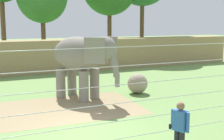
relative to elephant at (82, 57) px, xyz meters
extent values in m
plane|color=#6B8E4C|center=(-1.37, -4.36, -2.06)|extent=(120.00, 120.00, 0.00)
cube|color=#937F5B|center=(-1.09, -1.30, -2.06)|extent=(6.37, 4.53, 0.01)
cube|color=#997F56|center=(-1.37, 8.75, -0.86)|extent=(36.00, 1.80, 2.41)
cylinder|color=gray|center=(0.57, -0.17, -1.32)|extent=(0.47, 0.47, 1.48)
cylinder|color=gray|center=(-0.13, -0.58, -1.32)|extent=(0.47, 0.47, 1.48)
cylinder|color=gray|center=(-0.20, 1.14, -1.32)|extent=(0.47, 0.47, 1.48)
cylinder|color=gray|center=(-0.90, 0.73, -1.32)|extent=(0.47, 0.47, 1.48)
ellipsoid|color=gray|center=(-0.16, 0.28, 0.14)|extent=(2.68, 3.13, 1.70)
ellipsoid|color=gray|center=(0.71, -1.21, 0.44)|extent=(1.54, 1.50, 1.22)
cube|color=gray|center=(1.21, -0.80, 0.44)|extent=(0.20, 0.96, 1.17)
cube|color=gray|center=(0.11, -1.44, 0.44)|extent=(0.85, 0.63, 1.17)
cylinder|color=gray|center=(0.94, -1.60, 0.00)|extent=(0.56, 0.62, 0.66)
cylinder|color=gray|center=(1.01, -1.71, -0.46)|extent=(0.43, 0.46, 0.62)
cylinder|color=gray|center=(1.05, -1.79, -0.90)|extent=(0.30, 0.30, 0.58)
cylinder|color=gray|center=(-0.95, 1.60, 0.04)|extent=(0.25, 0.33, 0.85)
sphere|color=gray|center=(3.02, -0.11, -1.53)|extent=(1.07, 1.07, 1.07)
cylinder|color=#B7B7BC|center=(-1.37, -6.73, -1.48)|extent=(10.47, 0.02, 0.02)
cylinder|color=#B7B7BC|center=(-1.37, -6.73, -0.97)|extent=(10.47, 0.02, 0.02)
cylinder|color=#B7B7BC|center=(-1.37, -6.73, -0.47)|extent=(10.47, 0.02, 0.02)
cylinder|color=#B7B7BC|center=(-1.37, -6.73, 0.04)|extent=(10.47, 0.02, 0.02)
cylinder|color=#B7B7BC|center=(-1.37, -6.73, 0.54)|extent=(10.47, 0.02, 0.02)
cylinder|color=#B7B7BC|center=(-1.37, -6.73, 1.05)|extent=(10.47, 0.02, 0.02)
cube|color=#3366B2|center=(0.23, -7.53, -0.90)|extent=(0.33, 0.41, 0.56)
sphere|color=#846047|center=(0.23, -7.53, -0.50)|extent=(0.22, 0.22, 0.22)
cylinder|color=#3366B2|center=(0.31, -7.75, -0.90)|extent=(0.11, 0.11, 0.54)
cylinder|color=#3366B2|center=(0.15, -7.30, -0.90)|extent=(0.11, 0.11, 0.54)
cube|color=black|center=(0.07, -7.31, -1.12)|extent=(0.04, 0.07, 0.14)
cylinder|color=brown|center=(8.21, 15.51, 0.42)|extent=(0.44, 0.44, 4.96)
cylinder|color=brown|center=(-2.24, 16.65, 0.92)|extent=(0.44, 0.44, 5.96)
cylinder|color=brown|center=(1.37, 15.98, -0.01)|extent=(0.44, 0.44, 4.11)
cylinder|color=brown|center=(11.63, 14.66, 0.95)|extent=(0.44, 0.44, 6.03)
camera|label=1|loc=(-4.59, -13.87, 1.71)|focal=48.52mm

